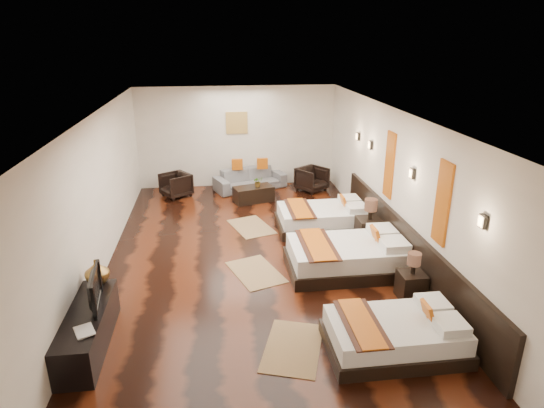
{
  "coord_description": "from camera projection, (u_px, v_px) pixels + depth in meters",
  "views": [
    {
      "loc": [
        -0.68,
        -8.09,
        4.1
      ],
      "look_at": [
        0.37,
        0.02,
        1.1
      ],
      "focal_mm": 30.57,
      "sensor_mm": 36.0,
      "label": 1
    }
  ],
  "objects": [
    {
      "name": "sconce_lounge",
      "position": [
        358.0,
        136.0,
        10.85
      ],
      "size": [
        0.07,
        0.12,
        0.18
      ],
      "color": "black",
      "rests_on": "right_wall"
    },
    {
      "name": "armchair_right",
      "position": [
        312.0,
        179.0,
        12.81
      ],
      "size": [
        1.0,
        1.01,
        0.66
      ],
      "primitive_type": "imported",
      "rotation": [
        0.0,
        0.0,
        0.63
      ],
      "color": "black",
      "rests_on": "floor"
    },
    {
      "name": "ceiling",
      "position": [
        251.0,
        114.0,
        8.06
      ],
      "size": [
        5.5,
        9.5,
        0.01
      ],
      "primitive_type": "cube",
      "color": "white",
      "rests_on": "floor"
    },
    {
      "name": "bed_mid",
      "position": [
        349.0,
        256.0,
        8.48
      ],
      "size": [
        2.17,
        1.37,
        0.83
      ],
      "color": "black",
      "rests_on": "floor"
    },
    {
      "name": "bed_far",
      "position": [
        323.0,
        218.0,
        10.32
      ],
      "size": [
        1.99,
        1.25,
        0.76
      ],
      "color": "black",
      "rests_on": "floor"
    },
    {
      "name": "table_plant",
      "position": [
        258.0,
        182.0,
        11.92
      ],
      "size": [
        0.29,
        0.26,
        0.27
      ],
      "primitive_type": "imported",
      "rotation": [
        0.0,
        0.0,
        0.24
      ],
      "color": "#20591D",
      "rests_on": "coffee_table"
    },
    {
      "name": "orange_panel_a",
      "position": [
        443.0,
        203.0,
        7.0
      ],
      "size": [
        0.04,
        0.4,
        1.3
      ],
      "primitive_type": "cube",
      "color": "#D86014",
      "rests_on": "right_wall"
    },
    {
      "name": "figurine",
      "position": [
        97.0,
        272.0,
        6.97
      ],
      "size": [
        0.47,
        0.47,
        0.38
      ],
      "primitive_type": "imported",
      "rotation": [
        0.0,
        0.0,
        -0.36
      ],
      "color": "brown",
      "rests_on": "tv_console"
    },
    {
      "name": "floor",
      "position": [
        253.0,
        258.0,
        9.02
      ],
      "size": [
        5.5,
        9.5,
        0.01
      ],
      "primitive_type": "cube",
      "color": "black",
      "rests_on": "ground"
    },
    {
      "name": "sconce_far",
      "position": [
        370.0,
        145.0,
        10.01
      ],
      "size": [
        0.07,
        0.12,
        0.18
      ],
      "color": "black",
      "rests_on": "right_wall"
    },
    {
      "name": "jute_mat_mid",
      "position": [
        256.0,
        272.0,
        8.47
      ],
      "size": [
        1.1,
        1.38,
        0.01
      ],
      "primitive_type": "cube",
      "rotation": [
        0.0,
        0.0,
        0.33
      ],
      "color": "olive",
      "rests_on": "floor"
    },
    {
      "name": "jute_mat_far",
      "position": [
        251.0,
        227.0,
        10.48
      ],
      "size": [
        1.09,
        1.37,
        0.01
      ],
      "primitive_type": "cube",
      "rotation": [
        0.0,
        0.0,
        0.32
      ],
      "color": "olive",
      "rests_on": "floor"
    },
    {
      "name": "orange_panel_b",
      "position": [
        389.0,
        165.0,
        9.04
      ],
      "size": [
        0.04,
        0.4,
        1.3
      ],
      "primitive_type": "cube",
      "color": "#D86014",
      "rests_on": "right_wall"
    },
    {
      "name": "sconce_near",
      "position": [
        483.0,
        221.0,
        5.92
      ],
      "size": [
        0.07,
        0.12,
        0.18
      ],
      "color": "black",
      "rests_on": "right_wall"
    },
    {
      "name": "book",
      "position": [
        75.0,
        334.0,
        5.8
      ],
      "size": [
        0.33,
        0.36,
        0.03
      ],
      "primitive_type": "imported",
      "rotation": [
        0.0,
        0.0,
        0.44
      ],
      "color": "black",
      "rests_on": "tv_console"
    },
    {
      "name": "nightstand_b",
      "position": [
        369.0,
        228.0,
        9.55
      ],
      "size": [
        0.49,
        0.49,
        0.97
      ],
      "color": "black",
      "rests_on": "floor"
    },
    {
      "name": "jute_mat_near",
      "position": [
        293.0,
        347.0,
        6.44
      ],
      "size": [
        1.09,
        1.38,
        0.01
      ],
      "primitive_type": "cube",
      "rotation": [
        0.0,
        0.0,
        -0.32
      ],
      "color": "olive",
      "rests_on": "floor"
    },
    {
      "name": "bed_near",
      "position": [
        396.0,
        334.0,
        6.32
      ],
      "size": [
        1.85,
        1.16,
        0.71
      ],
      "color": "black",
      "rests_on": "floor"
    },
    {
      "name": "nightstand_a",
      "position": [
        411.0,
        282.0,
        7.57
      ],
      "size": [
        0.41,
        0.41,
        0.82
      ],
      "color": "black",
      "rests_on": "floor"
    },
    {
      "name": "tv",
      "position": [
        90.0,
        289.0,
        6.38
      ],
      "size": [
        0.21,
        0.85,
        0.49
      ],
      "primitive_type": "imported",
      "rotation": [
        0.0,
        0.0,
        1.69
      ],
      "color": "black",
      "rests_on": "tv_console"
    },
    {
      "name": "sofa",
      "position": [
        250.0,
        179.0,
        12.97
      ],
      "size": [
        2.12,
        1.41,
        0.58
      ],
      "primitive_type": "imported",
      "rotation": [
        0.0,
        0.0,
        0.36
      ],
      "color": "slate",
      "rests_on": "floor"
    },
    {
      "name": "armchair_left",
      "position": [
        176.0,
        185.0,
        12.36
      ],
      "size": [
        0.96,
        0.96,
        0.64
      ],
      "primitive_type": "imported",
      "rotation": [
        0.0,
        0.0,
        -0.98
      ],
      "color": "black",
      "rests_on": "floor"
    },
    {
      "name": "sconce_mid",
      "position": [
        412.0,
        173.0,
        7.96
      ],
      "size": [
        0.07,
        0.12,
        0.18
      ],
      "color": "black",
      "rests_on": "right_wall"
    },
    {
      "name": "gold_artwork",
      "position": [
        237.0,
        123.0,
        12.8
      ],
      "size": [
        0.6,
        0.04,
        0.6
      ],
      "primitive_type": "cube",
      "color": "#AD873F",
      "rests_on": "back_wall"
    },
    {
      "name": "coffee_table",
      "position": [
        254.0,
        194.0,
        12.03
      ],
      "size": [
        1.1,
        0.75,
        0.4
      ],
      "primitive_type": "cube",
      "rotation": [
        0.0,
        0.0,
        0.28
      ],
      "color": "black",
      "rests_on": "floor"
    },
    {
      "name": "left_wall",
      "position": [
        98.0,
        196.0,
        8.21
      ],
      "size": [
        0.01,
        9.5,
        2.8
      ],
      "primitive_type": "cube",
      "color": "silver",
      "rests_on": "floor"
    },
    {
      "name": "tv_console",
      "position": [
        88.0,
        329.0,
        6.38
      ],
      "size": [
        0.5,
        1.8,
        0.55
      ],
      "primitive_type": "cube",
      "color": "black",
      "rests_on": "floor"
    },
    {
      "name": "back_wall",
      "position": [
        237.0,
        137.0,
        12.96
      ],
      "size": [
        5.5,
        0.01,
        2.8
      ],
      "primitive_type": "cube",
      "color": "silver",
      "rests_on": "floor"
    },
    {
      "name": "headboard_panel",
      "position": [
        404.0,
        247.0,
        8.45
      ],
      "size": [
        0.08,
        6.6,
        0.9
      ],
      "primitive_type": "cube",
      "color": "black",
      "rests_on": "floor"
    },
    {
      "name": "right_wall",
      "position": [
        395.0,
        184.0,
        8.87
      ],
      "size": [
        0.01,
        9.5,
        2.8
      ],
      "primitive_type": "cube",
      "color": "silver",
      "rests_on": "floor"
    }
  ]
}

